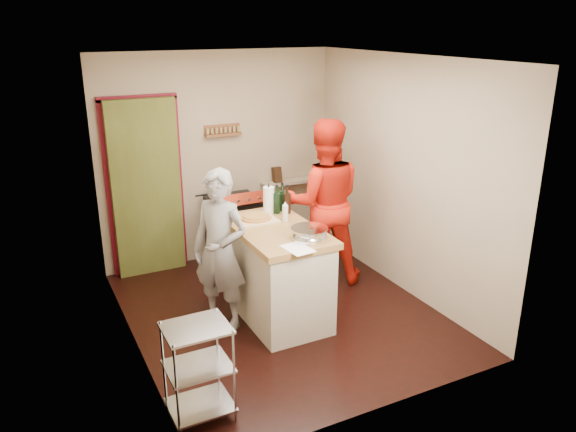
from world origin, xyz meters
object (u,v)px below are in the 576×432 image
object	(u,v)px
stove	(235,229)
wire_shelving	(198,368)
person_red	(323,202)
person_stripe	(220,251)
island	(277,271)

from	to	relation	value
stove	wire_shelving	xyz separation A→B (m)	(-1.33, -2.62, -0.01)
stove	person_red	distance (m)	1.27
wire_shelving	person_red	world-z (taller)	person_red
person_stripe	wire_shelving	bearing A→B (deg)	-64.69
wire_shelving	person_stripe	world-z (taller)	person_stripe
stove	person_red	bearing A→B (deg)	-49.66
stove	wire_shelving	world-z (taller)	stove
island	person_red	distance (m)	1.13
island	person_red	xyz separation A→B (m)	(0.87, 0.57, 0.44)
wire_shelving	stove	bearing A→B (deg)	63.15
person_stripe	person_red	world-z (taller)	person_red
island	person_stripe	bearing A→B (deg)	172.25
island	person_red	size ratio (longest dim) A/B	0.72
stove	island	distance (m)	1.47
person_red	stove	bearing A→B (deg)	-27.18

